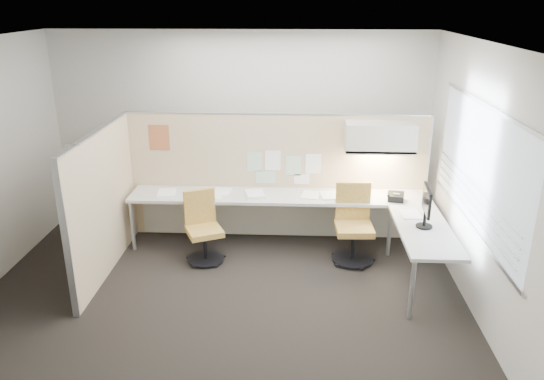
# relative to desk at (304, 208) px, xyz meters

# --- Properties ---
(floor) EXTENTS (5.50, 4.50, 0.01)m
(floor) POSITION_rel_desk_xyz_m (-0.93, -1.13, -0.61)
(floor) COLOR black
(floor) RESTS_ON ground
(ceiling) EXTENTS (5.50, 4.50, 0.01)m
(ceiling) POSITION_rel_desk_xyz_m (-0.93, -1.13, 2.20)
(ceiling) COLOR white
(ceiling) RESTS_ON wall_back
(wall_back) EXTENTS (5.50, 0.02, 2.80)m
(wall_back) POSITION_rel_desk_xyz_m (-0.93, 1.12, 0.80)
(wall_back) COLOR beige
(wall_back) RESTS_ON ground
(wall_front) EXTENTS (5.50, 0.02, 2.80)m
(wall_front) POSITION_rel_desk_xyz_m (-0.93, -3.38, 0.80)
(wall_front) COLOR beige
(wall_front) RESTS_ON ground
(wall_right) EXTENTS (0.02, 4.50, 2.80)m
(wall_right) POSITION_rel_desk_xyz_m (1.82, -1.13, 0.80)
(wall_right) COLOR beige
(wall_right) RESTS_ON ground
(window_pane) EXTENTS (0.01, 2.80, 1.30)m
(window_pane) POSITION_rel_desk_xyz_m (1.79, -1.13, 0.95)
(window_pane) COLOR #9BA7B4
(window_pane) RESTS_ON wall_right
(partition_back) EXTENTS (4.10, 0.06, 1.75)m
(partition_back) POSITION_rel_desk_xyz_m (-0.38, 0.47, 0.27)
(partition_back) COLOR #CAB28B
(partition_back) RESTS_ON floor
(partition_left) EXTENTS (0.06, 2.20, 1.75)m
(partition_left) POSITION_rel_desk_xyz_m (-2.43, -0.63, 0.27)
(partition_left) COLOR #CAB28B
(partition_left) RESTS_ON floor
(desk) EXTENTS (4.00, 2.07, 0.73)m
(desk) POSITION_rel_desk_xyz_m (0.00, 0.00, 0.00)
(desk) COLOR beige
(desk) RESTS_ON floor
(overhead_bin) EXTENTS (0.90, 0.36, 0.38)m
(overhead_bin) POSITION_rel_desk_xyz_m (0.97, 0.26, 0.91)
(overhead_bin) COLOR beige
(overhead_bin) RESTS_ON partition_back
(task_light_strip) EXTENTS (0.60, 0.06, 0.02)m
(task_light_strip) POSITION_rel_desk_xyz_m (0.97, 0.26, 0.70)
(task_light_strip) COLOR #FFEABF
(task_light_strip) RESTS_ON overhead_bin
(pinned_papers) EXTENTS (1.01, 0.00, 0.47)m
(pinned_papers) POSITION_rel_desk_xyz_m (-0.30, 0.44, 0.43)
(pinned_papers) COLOR #8CBF8C
(pinned_papers) RESTS_ON partition_back
(poster) EXTENTS (0.28, 0.00, 0.35)m
(poster) POSITION_rel_desk_xyz_m (-1.98, 0.44, 0.82)
(poster) COLOR orange
(poster) RESTS_ON partition_back
(chair_left) EXTENTS (0.56, 0.57, 0.90)m
(chair_left) POSITION_rel_desk_xyz_m (-1.29, -0.33, -0.18)
(chair_left) COLOR black
(chair_left) RESTS_ON floor
(chair_right) EXTENTS (0.52, 0.52, 0.99)m
(chair_right) POSITION_rel_desk_xyz_m (0.63, -0.24, -0.14)
(chair_right) COLOR black
(chair_right) RESTS_ON floor
(monitor) EXTENTS (0.19, 0.46, 0.48)m
(monitor) POSITION_rel_desk_xyz_m (1.37, -0.83, 0.41)
(monitor) COLOR black
(monitor) RESTS_ON desk
(phone) EXTENTS (0.24, 0.23, 0.12)m
(phone) POSITION_rel_desk_xyz_m (1.18, 0.01, 0.18)
(phone) COLOR black
(phone) RESTS_ON desk
(stapler) EXTENTS (0.14, 0.09, 0.05)m
(stapler) POSITION_rel_desk_xyz_m (0.64, 0.27, 0.15)
(stapler) COLOR black
(stapler) RESTS_ON desk
(tape_dispenser) EXTENTS (0.11, 0.07, 0.06)m
(tape_dispenser) POSITION_rel_desk_xyz_m (0.83, 0.23, 0.16)
(tape_dispenser) COLOR black
(tape_dispenser) RESTS_ON desk
(coat_hook) EXTENTS (0.18, 0.45, 1.36)m
(coat_hook) POSITION_rel_desk_xyz_m (-2.51, -1.26, 0.81)
(coat_hook) COLOR silver
(coat_hook) RESTS_ON partition_left
(paper_stack_0) EXTENTS (0.27, 0.33, 0.03)m
(paper_stack_0) POSITION_rel_desk_xyz_m (-1.85, 0.11, 0.14)
(paper_stack_0) COLOR white
(paper_stack_0) RESTS_ON desk
(paper_stack_1) EXTENTS (0.26, 0.32, 0.02)m
(paper_stack_1) POSITION_rel_desk_xyz_m (-1.11, 0.20, 0.14)
(paper_stack_1) COLOR white
(paper_stack_1) RESTS_ON desk
(paper_stack_2) EXTENTS (0.29, 0.34, 0.05)m
(paper_stack_2) POSITION_rel_desk_xyz_m (-0.65, 0.08, 0.15)
(paper_stack_2) COLOR white
(paper_stack_2) RESTS_ON desk
(paper_stack_3) EXTENTS (0.29, 0.34, 0.02)m
(paper_stack_3) POSITION_rel_desk_xyz_m (0.09, 0.14, 0.14)
(paper_stack_3) COLOR white
(paper_stack_3) RESTS_ON desk
(paper_stack_4) EXTENTS (0.27, 0.33, 0.03)m
(paper_stack_4) POSITION_rel_desk_xyz_m (0.34, 0.11, 0.14)
(paper_stack_4) COLOR white
(paper_stack_4) RESTS_ON desk
(paper_stack_5) EXTENTS (0.25, 0.31, 0.02)m
(paper_stack_5) POSITION_rel_desk_xyz_m (1.28, -0.47, 0.14)
(paper_stack_5) COLOR white
(paper_stack_5) RESTS_ON desk
(paper_stack_6) EXTENTS (0.26, 0.32, 0.02)m
(paper_stack_6) POSITION_rel_desk_xyz_m (-1.22, 0.05, 0.14)
(paper_stack_6) COLOR white
(paper_stack_6) RESTS_ON desk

